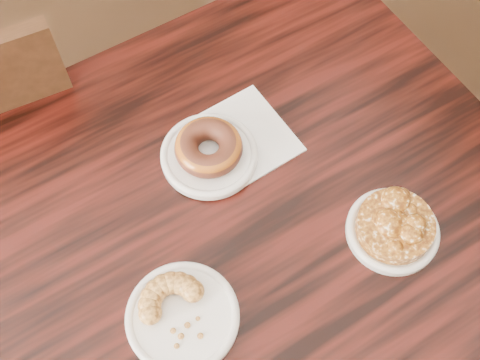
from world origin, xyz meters
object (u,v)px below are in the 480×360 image
cafe_table (257,300)px  apple_fritter (396,224)px  glazed_donut (209,147)px  cruller_fragment (181,313)px

cafe_table → apple_fritter: bearing=-33.5°
apple_fritter → cafe_table: bearing=149.4°
glazed_donut → cruller_fragment: 0.27m
cafe_table → apple_fritter: 0.45m
cafe_table → cruller_fragment: (-0.17, -0.06, 0.40)m
glazed_donut → apple_fritter: 0.31m
apple_fritter → cruller_fragment: bearing=174.1°
cruller_fragment → cafe_table: bearing=20.8°
apple_fritter → cruller_fragment: size_ratio=1.39×
glazed_donut → cafe_table: bearing=-84.3°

